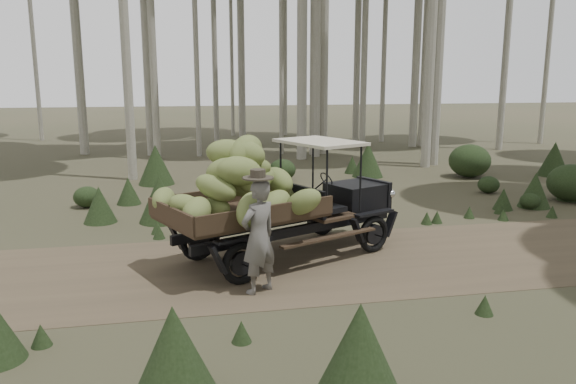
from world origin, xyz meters
name	(u,v)px	position (x,y,z in m)	size (l,w,h in m)	color
ground	(389,258)	(0.00, 0.00, 0.00)	(120.00, 120.00, 0.00)	#473D2B
dirt_track	(389,258)	(0.00, 0.00, 0.00)	(70.00, 4.00, 0.01)	brown
banana_truck	(263,190)	(-2.40, 0.23, 1.40)	(4.98, 3.47, 2.52)	black
farmer	(259,235)	(-2.71, -1.21, 0.95)	(0.81, 0.75, 2.02)	#5D5955
undergrowth	(369,205)	(0.37, 2.26, 0.52)	(21.25, 22.16, 1.37)	#233319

